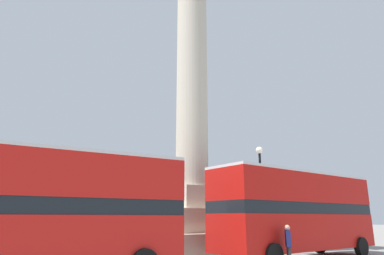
{
  "coord_description": "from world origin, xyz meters",
  "views": [
    {
      "loc": [
        -11.36,
        -16.51,
        2.0
      ],
      "look_at": [
        0.0,
        0.0,
        7.32
      ],
      "focal_mm": 32.0,
      "sensor_mm": 36.0,
      "label": 1
    }
  ],
  "objects": [
    {
      "name": "bus_a",
      "position": [
        3.45,
        -4.63,
        2.37
      ],
      "size": [
        10.45,
        3.22,
        4.29
      ],
      "rotation": [
        0.0,
        0.0,
        0.05
      ],
      "color": "#B7140F",
      "rests_on": "ground_plane"
    },
    {
      "name": "ground_plane",
      "position": [
        0.0,
        0.0,
        0.0
      ],
      "size": [
        200.0,
        200.0,
        0.0
      ],
      "primitive_type": "plane",
      "color": "gray"
    },
    {
      "name": "street_lamp",
      "position": [
        3.23,
        -2.35,
        3.35
      ],
      "size": [
        0.41,
        0.41,
        6.1
      ],
      "color": "black",
      "rests_on": "ground_plane"
    },
    {
      "name": "pedestrian_near_lamp",
      "position": [
        0.46,
        -6.42,
        0.97
      ],
      "size": [
        0.43,
        0.46,
        1.72
      ],
      "rotation": [
        0.0,
        0.0,
        3.99
      ],
      "color": "#28282D",
      "rests_on": "ground_plane"
    },
    {
      "name": "equestrian_statue",
      "position": [
        10.68,
        3.36,
        1.87
      ],
      "size": [
        3.61,
        2.9,
        6.32
      ],
      "rotation": [
        0.0,
        0.0,
        0.21
      ],
      "color": "#BCB29E",
      "rests_on": "ground_plane"
    },
    {
      "name": "monument_column",
      "position": [
        0.0,
        0.0,
        9.29
      ],
      "size": [
        5.13,
        5.13,
        25.86
      ],
      "color": "#BCB29E",
      "rests_on": "ground_plane"
    },
    {
      "name": "bus_b",
      "position": [
        -9.2,
        -3.82,
        2.36
      ],
      "size": [
        10.52,
        3.55,
        4.27
      ],
      "rotation": [
        0.0,
        0.0,
        -0.08
      ],
      "color": "red",
      "rests_on": "ground_plane"
    }
  ]
}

